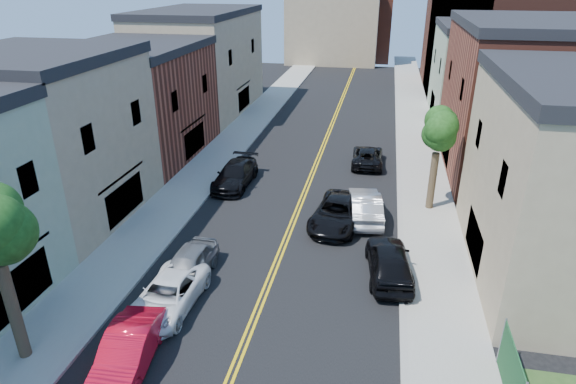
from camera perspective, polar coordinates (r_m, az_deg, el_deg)
The scene contains 21 objects.
sidewalk_left at distance 42.19m, azimuth -6.71°, elevation 5.84°, with size 3.20×100.00×0.15m, color gray.
sidewalk_right at distance 40.44m, azimuth 15.24°, elevation 4.31°, with size 3.20×100.00×0.15m, color gray.
curb_left at distance 41.70m, azimuth -4.40°, elevation 5.72°, with size 0.30×100.00×0.15m, color gray.
curb_right at distance 40.33m, azimuth 12.76°, elevation 4.52°, with size 0.30×100.00×0.15m, color gray.
bldg_left_tan_near at distance 30.90m, azimuth -26.60°, elevation 5.11°, with size 9.00×10.00×9.00m, color #998466.
bldg_left_brick at distance 39.90m, azimuth -17.25°, elevation 9.72°, with size 9.00×12.00×8.00m, color brown.
bldg_left_tan_far at distance 52.24m, azimuth -10.21°, elevation 14.50°, with size 9.00×16.00×9.50m, color #998466.
bldg_right_brick at distance 38.19m, azimuth 25.46°, elevation 9.40°, with size 9.00×14.00×10.00m, color brown.
bldg_right_palegrn at distance 51.75m, azimuth 21.97°, elevation 12.51°, with size 9.00×12.00×8.50m, color gray.
church at distance 66.46m, azimuth 22.32°, elevation 17.36°, with size 16.20×14.20×22.60m.
backdrop_left at distance 80.85m, azimuth 5.27°, elevation 19.02°, with size 14.00×8.00×12.00m, color #998466.
backdrop_center at distance 84.60m, azimuth 8.39°, elevation 18.42°, with size 10.00×8.00×10.00m, color brown.
tree_right_far at distance 29.26m, azimuth 17.47°, elevation 8.22°, with size 4.40×4.40×8.03m.
red_sedan at distance 19.50m, azimuth -18.28°, elevation -17.31°, with size 1.59×4.57×1.51m, color red.
white_pickup at distance 21.99m, azimuth -13.85°, elevation -11.59°, with size 2.26×4.90×1.36m, color white.
grey_car_left at distance 23.65m, azimuth -11.62°, elevation -8.38°, with size 1.76×4.38×1.49m, color #5B5E63.
black_car_left at distance 33.33m, azimuth -6.19°, elevation 2.05°, with size 2.17×5.33×1.55m, color black.
black_car_right at distance 23.78m, azimuth 11.78°, elevation -7.91°, with size 1.99×4.96×1.69m, color black.
silver_car_right at distance 28.93m, azimuth 9.02°, elevation -1.61°, with size 1.74×4.98×1.64m, color #B2B4BA.
dark_car_right_far at distance 37.32m, azimuth 9.29°, elevation 4.17°, with size 2.22×4.82×1.34m, color black.
black_suv_lane at distance 28.07m, azimuth 5.79°, elevation -2.40°, with size 2.53×5.48×1.52m, color black.
Camera 1 is at (4.57, 1.93, 13.32)m, focal length 30.38 mm.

